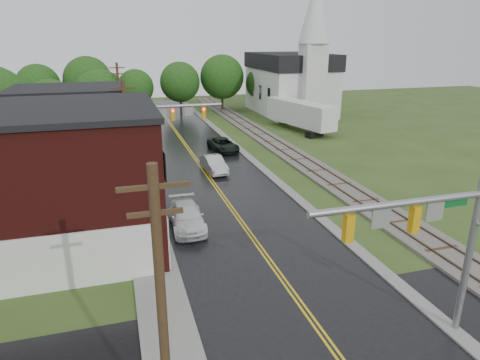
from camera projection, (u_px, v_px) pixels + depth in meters
name	position (u px, v px, depth m)	size (l,w,h in m)	color
main_road	(199.00, 163.00, 42.25)	(10.00, 90.00, 0.02)	black
cross_road	(337.00, 355.00, 16.79)	(60.00, 9.00, 0.02)	black
curb_right	(237.00, 148.00, 48.24)	(0.80, 70.00, 0.12)	gray
sidewalk_left	(138.00, 185.00, 36.04)	(2.40, 50.00, 0.12)	gray
brick_building	(29.00, 182.00, 23.94)	(14.30, 10.30, 8.30)	#4C1310
yellow_house	(74.00, 150.00, 34.65)	(8.00, 7.00, 6.40)	tan
darkred_building	(92.00, 137.00, 43.42)	(7.00, 6.00, 4.40)	#3F0F0C
church	(293.00, 77.00, 67.33)	(10.40, 18.40, 20.00)	silver
railroad	(275.00, 144.00, 49.44)	(3.20, 80.00, 0.30)	#59544C
traffic_signal_near	(429.00, 230.00, 16.14)	(7.34, 0.30, 7.20)	gray
traffic_signal_far	(164.00, 121.00, 37.01)	(7.34, 0.43, 7.20)	gray
utility_pole_a	(162.00, 314.00, 11.65)	(1.80, 0.28, 9.00)	#382616
utility_pole_b	(128.00, 139.00, 31.65)	(1.80, 0.28, 9.00)	#382616
utility_pole_c	(120.00, 99.00, 51.65)	(1.80, 0.28, 9.00)	#382616
tree_left_c	(53.00, 109.00, 46.10)	(6.00, 6.00, 7.65)	black
tree_left_e	(102.00, 97.00, 52.80)	(6.40, 6.40, 8.16)	black
suv_dark	(223.00, 145.00, 46.50)	(2.32, 5.04, 1.40)	black
sedan_silver	(214.00, 164.00, 39.32)	(1.57, 4.50, 1.48)	#B7B6BB
pickup_white	(187.00, 217.00, 27.87)	(2.08, 5.11, 1.48)	white
semi_trailer	(300.00, 113.00, 56.41)	(5.21, 12.30, 3.80)	black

